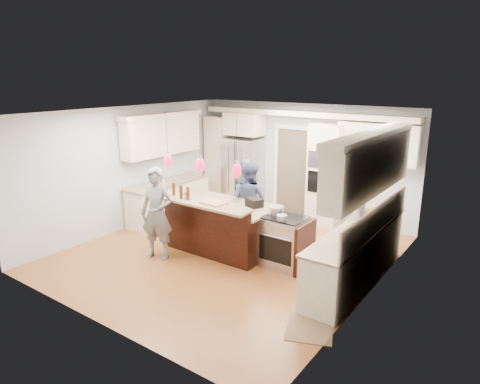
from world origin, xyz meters
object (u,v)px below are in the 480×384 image
object	(u,v)px
kitchen_island	(222,226)
person_bar_end	(157,214)
refrigerator	(243,173)
person_far_left	(249,201)
island_range	(286,242)

from	to	relation	value
kitchen_island	person_bar_end	bearing A→B (deg)	-125.92
refrigerator	kitchen_island	size ratio (longest dim) A/B	0.86
person_far_left	refrigerator	bearing A→B (deg)	-46.52
person_far_left	kitchen_island	bearing A→B (deg)	87.92
island_range	person_bar_end	world-z (taller)	person_bar_end
refrigerator	kitchen_island	world-z (taller)	refrigerator
kitchen_island	person_bar_end	world-z (taller)	person_bar_end
refrigerator	person_far_left	xyz separation A→B (m)	(1.40, -1.75, -0.09)
refrigerator	kitchen_island	xyz separation A→B (m)	(1.30, -2.57, -0.41)
person_bar_end	kitchen_island	bearing A→B (deg)	35.55
island_range	person_far_left	size ratio (longest dim) A/B	0.56
kitchen_island	person_bar_end	size ratio (longest dim) A/B	1.21
kitchen_island	person_far_left	world-z (taller)	person_far_left
refrigerator	person_bar_end	bearing A→B (deg)	-80.83
refrigerator	kitchen_island	distance (m)	2.91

